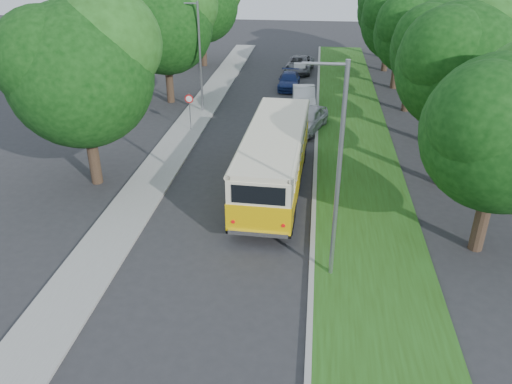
# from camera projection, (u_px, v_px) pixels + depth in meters

# --- Properties ---
(ground) EXTENTS (120.00, 120.00, 0.00)m
(ground) POSITION_uv_depth(u_px,v_px,m) (228.00, 233.00, 21.33)
(ground) COLOR #2A2A2C
(ground) RESTS_ON ground
(curb) EXTENTS (0.20, 70.00, 0.15)m
(curb) POSITION_uv_depth(u_px,v_px,m) (315.00, 184.00, 25.32)
(curb) COLOR gray
(curb) RESTS_ON ground
(grass_verge) EXTENTS (4.50, 70.00, 0.13)m
(grass_verge) POSITION_uv_depth(u_px,v_px,m) (362.00, 187.00, 25.07)
(grass_verge) COLOR #254913
(grass_verge) RESTS_ON ground
(sidewalk) EXTENTS (2.20, 70.00, 0.12)m
(sidewalk) POSITION_uv_depth(u_px,v_px,m) (154.00, 176.00, 26.22)
(sidewalk) COLOR gray
(sidewalk) RESTS_ON ground
(treeline) EXTENTS (24.27, 41.91, 9.46)m
(treeline) POSITION_uv_depth(u_px,v_px,m) (316.00, 24.00, 34.14)
(treeline) COLOR #332319
(treeline) RESTS_ON ground
(lamppost_near) EXTENTS (1.71, 0.16, 8.00)m
(lamppost_near) POSITION_uv_depth(u_px,v_px,m) (336.00, 169.00, 16.67)
(lamppost_near) COLOR gray
(lamppost_near) RESTS_ON ground
(lamppost_far) EXTENTS (1.71, 0.16, 7.50)m
(lamppost_far) POSITION_uv_depth(u_px,v_px,m) (198.00, 54.00, 34.05)
(lamppost_far) COLOR gray
(lamppost_far) RESTS_ON ground
(warning_sign) EXTENTS (0.56, 0.10, 2.50)m
(warning_sign) POSITION_uv_depth(u_px,v_px,m) (189.00, 106.00, 31.58)
(warning_sign) COLOR gray
(warning_sign) RESTS_ON ground
(vintage_bus) EXTENTS (3.11, 10.81, 3.18)m
(vintage_bus) POSITION_uv_depth(u_px,v_px,m) (274.00, 160.00, 24.24)
(vintage_bus) COLOR #EEBB07
(vintage_bus) RESTS_ON ground
(car_silver) EXTENTS (2.98, 4.63, 1.47)m
(car_silver) POSITION_uv_depth(u_px,v_px,m) (308.00, 119.00, 32.21)
(car_silver) COLOR silver
(car_silver) RESTS_ON ground
(car_white) EXTENTS (1.91, 4.64, 1.49)m
(car_white) POSITION_uv_depth(u_px,v_px,m) (304.00, 97.00, 36.53)
(car_white) COLOR silver
(car_white) RESTS_ON ground
(car_blue) EXTENTS (1.76, 4.26, 1.23)m
(car_blue) POSITION_uv_depth(u_px,v_px,m) (289.00, 81.00, 41.17)
(car_blue) COLOR navy
(car_blue) RESTS_ON ground
(car_grey) EXTENTS (2.70, 5.14, 1.38)m
(car_grey) POSITION_uv_depth(u_px,v_px,m) (300.00, 64.00, 46.05)
(car_grey) COLOR #57595E
(car_grey) RESTS_ON ground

